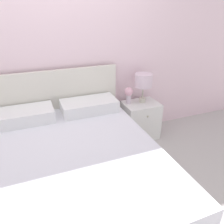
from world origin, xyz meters
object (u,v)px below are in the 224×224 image
Objects in this scene: bed at (72,169)px; nightstand at (140,120)px; table_lamp at (143,81)px; flower_vase at (129,94)px.

bed is 1.35m from nightstand.
table_lamp is 0.25m from flower_vase.
table_lamp is 1.74× the size of flower_vase.
bed reaches higher than flower_vase.
flower_vase reaches higher than nightstand.
nightstand is 2.25× the size of flower_vase.
table_lamp is at bearing -6.10° from flower_vase.
table_lamp is at bearing 48.45° from nightstand.
bed is at bearing -147.52° from nightstand.
table_lamp reaches higher than nightstand.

